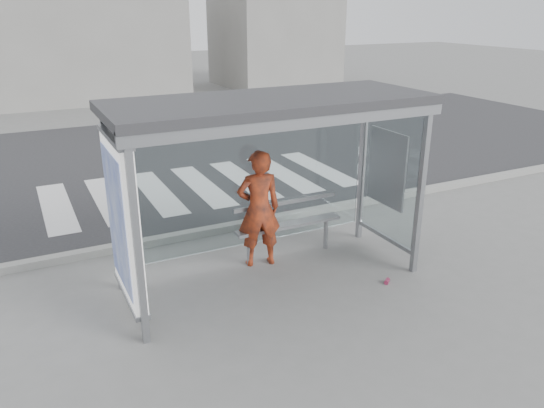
{
  "coord_description": "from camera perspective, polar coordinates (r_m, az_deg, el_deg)",
  "views": [
    {
      "loc": [
        -3.02,
        -6.09,
        3.72
      ],
      "look_at": [
        0.1,
        0.2,
        1.08
      ],
      "focal_mm": 35.0,
      "sensor_mm": 36.0,
      "label": 1
    }
  ],
  "objects": [
    {
      "name": "ground",
      "position": [
        7.75,
        0.01,
        -8.1
      ],
      "size": [
        80.0,
        80.0,
        0.0
      ],
      "primitive_type": "plane",
      "color": "slate",
      "rests_on": "ground"
    },
    {
      "name": "road",
      "position": [
        13.93,
        -12.93,
        4.6
      ],
      "size": [
        30.0,
        10.0,
        0.01
      ],
      "primitive_type": "cube",
      "color": "#27282A",
      "rests_on": "ground"
    },
    {
      "name": "curb",
      "position": [
        9.33,
        -5.32,
        -2.59
      ],
      "size": [
        30.0,
        0.18,
        0.12
      ],
      "primitive_type": "cube",
      "color": "gray",
      "rests_on": "ground"
    },
    {
      "name": "crosswalk",
      "position": [
        11.76,
        -7.58,
        1.98
      ],
      "size": [
        6.55,
        3.0,
        0.0
      ],
      "color": "silver",
      "rests_on": "ground"
    },
    {
      "name": "bus_shelter",
      "position": [
        6.92,
        -2.99,
        6.03
      ],
      "size": [
        4.25,
        1.65,
        2.62
      ],
      "color": "gray",
      "rests_on": "ground"
    },
    {
      "name": "building_center",
      "position": [
        24.31,
        -20.06,
        16.54
      ],
      "size": [
        8.0,
        5.0,
        5.0
      ],
      "primitive_type": "cube",
      "color": "gray",
      "rests_on": "ground"
    },
    {
      "name": "building_right",
      "position": [
        26.92,
        0.16,
        20.12
      ],
      "size": [
        5.0,
        5.0,
        7.0
      ],
      "primitive_type": "cube",
      "color": "gray",
      "rests_on": "ground"
    },
    {
      "name": "person",
      "position": [
        7.84,
        -1.43,
        -0.53
      ],
      "size": [
        0.72,
        0.54,
        1.79
      ],
      "primitive_type": "imported",
      "rotation": [
        0.0,
        0.0,
        2.96
      ],
      "color": "#DC4714",
      "rests_on": "ground"
    },
    {
      "name": "bench",
      "position": [
        8.22,
        1.78,
        -2.2
      ],
      "size": [
        1.75,
        0.22,
        0.91
      ],
      "color": "gray",
      "rests_on": "ground"
    },
    {
      "name": "soda_can",
      "position": [
        7.81,
        12.27,
        -8.11
      ],
      "size": [
        0.13,
        0.12,
        0.06
      ],
      "primitive_type": "cylinder",
      "rotation": [
        0.0,
        1.57,
        0.7
      ],
      "color": "#C33965",
      "rests_on": "ground"
    }
  ]
}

